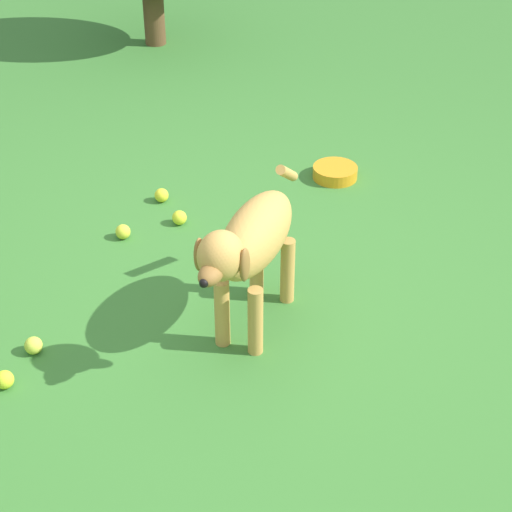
{
  "coord_description": "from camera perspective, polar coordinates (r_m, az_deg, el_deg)",
  "views": [
    {
      "loc": [
        0.9,
        -2.43,
        2.02
      ],
      "look_at": [
        0.07,
        -0.04,
        0.3
      ],
      "focal_mm": 59.14,
      "sensor_mm": 36.0,
      "label": 1
    }
  ],
  "objects": [
    {
      "name": "tennis_ball_1",
      "position": [
        3.74,
        -8.99,
        1.63
      ],
      "size": [
        0.07,
        0.07,
        0.07
      ],
      "primitive_type": "sphere",
      "color": "#CDD235",
      "rests_on": "ground"
    },
    {
      "name": "tennis_ball_3",
      "position": [
        3.18,
        -14.82,
        -5.87
      ],
      "size": [
        0.07,
        0.07,
        0.07
      ],
      "primitive_type": "sphere",
      "color": "#C6D540",
      "rests_on": "ground"
    },
    {
      "name": "ground",
      "position": [
        3.29,
        -0.96,
        -3.69
      ],
      "size": [
        14.0,
        14.0,
        0.0
      ],
      "primitive_type": "plane",
      "color": "#38722D"
    },
    {
      "name": "water_bowl",
      "position": [
        4.19,
        5.37,
        5.66
      ],
      "size": [
        0.22,
        0.22,
        0.06
      ],
      "primitive_type": "cylinder",
      "color": "orange",
      "rests_on": "ground"
    },
    {
      "name": "tennis_ball_4",
      "position": [
        3.81,
        -5.2,
        2.6
      ],
      "size": [
        0.07,
        0.07,
        0.07
      ],
      "primitive_type": "sphere",
      "color": "yellow",
      "rests_on": "ground"
    },
    {
      "name": "tennis_ball_0",
      "position": [
        3.06,
        -16.65,
        -8.02
      ],
      "size": [
        0.07,
        0.07,
        0.07
      ],
      "primitive_type": "sphere",
      "color": "#CCE02B",
      "rests_on": "ground"
    },
    {
      "name": "tennis_ball_2",
      "position": [
        3.99,
        -6.41,
        4.1
      ],
      "size": [
        0.07,
        0.07,
        0.07
      ],
      "primitive_type": "sphere",
      "color": "yellow",
      "rests_on": "ground"
    },
    {
      "name": "dog",
      "position": [
        2.98,
        -0.36,
        0.84
      ],
      "size": [
        0.22,
        0.86,
        0.58
      ],
      "rotation": [
        0.0,
        0.0,
        4.67
      ],
      "color": "#C69347",
      "rests_on": "ground"
    }
  ]
}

